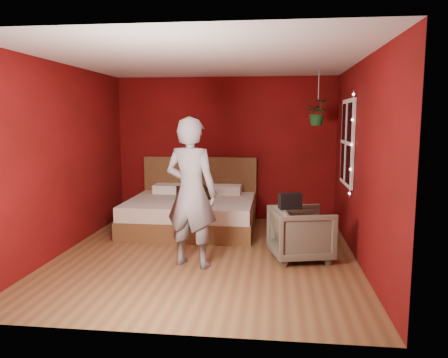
# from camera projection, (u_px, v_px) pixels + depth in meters

# --- Properties ---
(floor) EXTENTS (4.50, 4.50, 0.00)m
(floor) POSITION_uv_depth(u_px,v_px,m) (207.00, 254.00, 5.99)
(floor) COLOR brown
(floor) RESTS_ON ground
(room_walls) EXTENTS (4.04, 4.54, 2.62)m
(room_walls) POSITION_uv_depth(u_px,v_px,m) (206.00, 132.00, 5.76)
(room_walls) COLOR maroon
(room_walls) RESTS_ON ground
(window) EXTENTS (0.05, 0.97, 1.27)m
(window) POSITION_uv_depth(u_px,v_px,m) (347.00, 143.00, 6.44)
(window) COLOR white
(window) RESTS_ON room_walls
(fairy_lights) EXTENTS (0.04, 0.04, 1.45)m
(fairy_lights) POSITION_uv_depth(u_px,v_px,m) (351.00, 145.00, 5.93)
(fairy_lights) COLOR silver
(fairy_lights) RESTS_ON room_walls
(bed) EXTENTS (2.09, 1.77, 1.15)m
(bed) POSITION_uv_depth(u_px,v_px,m) (193.00, 211.00, 7.39)
(bed) COLOR brown
(bed) RESTS_ON ground
(person) EXTENTS (0.78, 0.62, 1.87)m
(person) POSITION_uv_depth(u_px,v_px,m) (191.00, 193.00, 5.42)
(person) COLOR slate
(person) RESTS_ON ground
(armchair) EXTENTS (0.91, 0.90, 0.69)m
(armchair) POSITION_uv_depth(u_px,v_px,m) (301.00, 233.00, 5.76)
(armchair) COLOR #5E5A4A
(armchair) RESTS_ON ground
(handbag) EXTENTS (0.31, 0.21, 0.20)m
(handbag) POSITION_uv_depth(u_px,v_px,m) (290.00, 201.00, 5.64)
(handbag) COLOR black
(handbag) RESTS_ON armchair
(throw_pillow) EXTENTS (0.65, 0.65, 0.18)m
(throw_pillow) POSITION_uv_depth(u_px,v_px,m) (193.00, 193.00, 7.35)
(throw_pillow) COLOR black
(throw_pillow) RESTS_ON bed
(hanging_plant) EXTENTS (0.42, 0.38, 0.86)m
(hanging_plant) POSITION_uv_depth(u_px,v_px,m) (318.00, 113.00, 6.98)
(hanging_plant) COLOR silver
(hanging_plant) RESTS_ON room_walls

